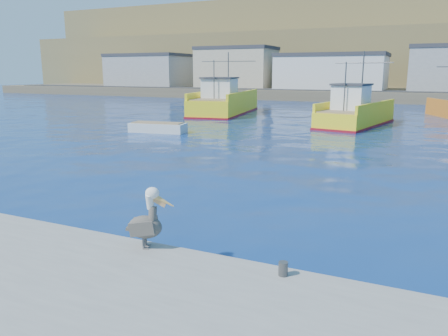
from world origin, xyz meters
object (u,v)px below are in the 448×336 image
at_px(trawler_yellow_b, 355,114).
at_px(trawler_yellow_a, 224,103).
at_px(skiff_left, 158,128).
at_px(pelican, 147,222).

bearing_deg(trawler_yellow_b, trawler_yellow_a, 160.58).
xyz_separation_m(trawler_yellow_a, trawler_yellow_b, (15.09, -5.32, -0.17)).
height_order(trawler_yellow_b, skiff_left, trawler_yellow_b).
distance_m(trawler_yellow_a, pelican, 39.69).
height_order(skiff_left, pelican, pelican).
bearing_deg(skiff_left, trawler_yellow_b, 39.80).
relative_size(trawler_yellow_a, trawler_yellow_b, 1.27).
bearing_deg(pelican, trawler_yellow_b, 89.51).
bearing_deg(trawler_yellow_a, trawler_yellow_b, -19.42).
height_order(trawler_yellow_b, pelican, trawler_yellow_b).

